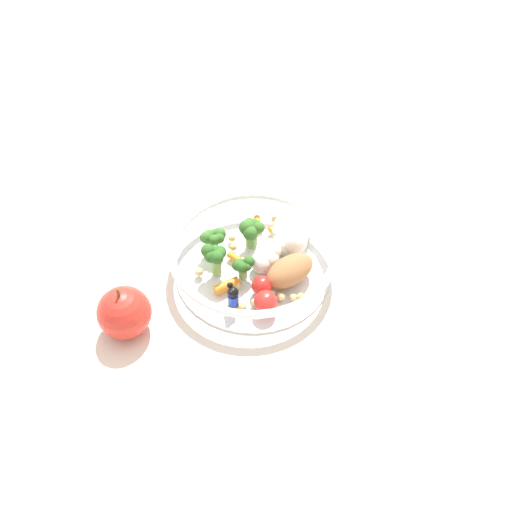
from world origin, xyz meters
TOP-DOWN VIEW (x-y plane):
  - ground_plane at (0.00, 0.00)m, footprint 2.40×2.40m
  - food_container at (0.01, 0.01)m, footprint 0.22×0.22m
  - loose_apple at (-0.11, -0.14)m, footprint 0.07×0.07m

SIDE VIEW (x-z plane):
  - ground_plane at x=0.00m, z-range 0.00..0.00m
  - food_container at x=0.01m, z-range 0.00..0.06m
  - loose_apple at x=-0.11m, z-range -0.01..0.07m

